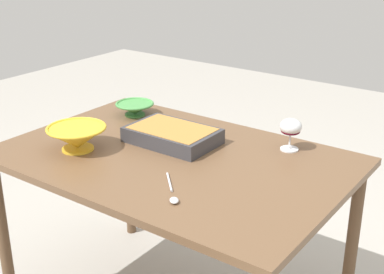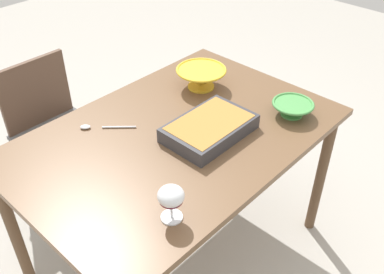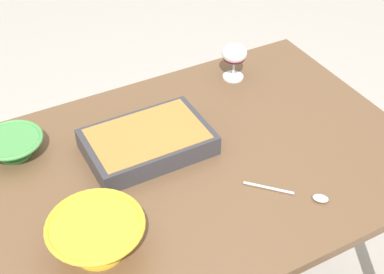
{
  "view_description": "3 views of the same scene",
  "coord_description": "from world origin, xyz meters",
  "px_view_note": "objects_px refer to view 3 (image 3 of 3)",
  "views": [
    {
      "loc": [
        -1.19,
        1.53,
        1.61
      ],
      "look_at": [
        0.01,
        -0.15,
        0.8
      ],
      "focal_mm": 49.8,
      "sensor_mm": 36.0,
      "label": 1
    },
    {
      "loc": [
        -1.03,
        -1.05,
        1.85
      ],
      "look_at": [
        -0.07,
        -0.15,
        0.87
      ],
      "focal_mm": 40.86,
      "sensor_mm": 36.0,
      "label": 2
    },
    {
      "loc": [
        0.55,
        1.03,
        1.85
      ],
      "look_at": [
        -0.04,
        -0.06,
        0.81
      ],
      "focal_mm": 50.26,
      "sensor_mm": 36.0,
      "label": 3
    }
  ],
  "objects_px": {
    "casserole_dish": "(148,141)",
    "mixing_bowl": "(97,236)",
    "serving_spoon": "(303,195)",
    "wine_glass": "(234,55)",
    "small_bowl": "(13,145)",
    "dining_table": "(191,182)"
  },
  "relations": [
    {
      "from": "casserole_dish",
      "to": "wine_glass",
      "type": "bearing_deg",
      "value": -153.61
    },
    {
      "from": "wine_glass",
      "to": "small_bowl",
      "type": "bearing_deg",
      "value": 3.31
    },
    {
      "from": "dining_table",
      "to": "wine_glass",
      "type": "bearing_deg",
      "value": -136.98
    },
    {
      "from": "mixing_bowl",
      "to": "serving_spoon",
      "type": "xyz_separation_m",
      "value": [
        -0.56,
        0.09,
        -0.05
      ]
    },
    {
      "from": "serving_spoon",
      "to": "casserole_dish",
      "type": "bearing_deg",
      "value": -52.24
    },
    {
      "from": "mixing_bowl",
      "to": "small_bowl",
      "type": "relative_size",
      "value": 1.31
    },
    {
      "from": "casserole_dish",
      "to": "serving_spoon",
      "type": "distance_m",
      "value": 0.48
    },
    {
      "from": "mixing_bowl",
      "to": "serving_spoon",
      "type": "bearing_deg",
      "value": 170.63
    },
    {
      "from": "casserole_dish",
      "to": "mixing_bowl",
      "type": "distance_m",
      "value": 0.39
    },
    {
      "from": "wine_glass",
      "to": "serving_spoon",
      "type": "height_order",
      "value": "wine_glass"
    },
    {
      "from": "dining_table",
      "to": "mixing_bowl",
      "type": "xyz_separation_m",
      "value": [
        0.35,
        0.18,
        0.14
      ]
    },
    {
      "from": "small_bowl",
      "to": "casserole_dish",
      "type": "bearing_deg",
      "value": 154.75
    },
    {
      "from": "dining_table",
      "to": "serving_spoon",
      "type": "bearing_deg",
      "value": 127.19
    },
    {
      "from": "wine_glass",
      "to": "casserole_dish",
      "type": "relative_size",
      "value": 0.36
    },
    {
      "from": "casserole_dish",
      "to": "serving_spoon",
      "type": "height_order",
      "value": "casserole_dish"
    },
    {
      "from": "small_bowl",
      "to": "serving_spoon",
      "type": "xyz_separation_m",
      "value": [
        -0.65,
        0.55,
        -0.03
      ]
    },
    {
      "from": "wine_glass",
      "to": "serving_spoon",
      "type": "relative_size",
      "value": 0.73
    },
    {
      "from": "wine_glass",
      "to": "mixing_bowl",
      "type": "xyz_separation_m",
      "value": [
        0.7,
        0.5,
        -0.04
      ]
    },
    {
      "from": "dining_table",
      "to": "serving_spoon",
      "type": "height_order",
      "value": "serving_spoon"
    },
    {
      "from": "mixing_bowl",
      "to": "serving_spoon",
      "type": "height_order",
      "value": "mixing_bowl"
    },
    {
      "from": "dining_table",
      "to": "casserole_dish",
      "type": "height_order",
      "value": "casserole_dish"
    },
    {
      "from": "mixing_bowl",
      "to": "serving_spoon",
      "type": "distance_m",
      "value": 0.57
    }
  ]
}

